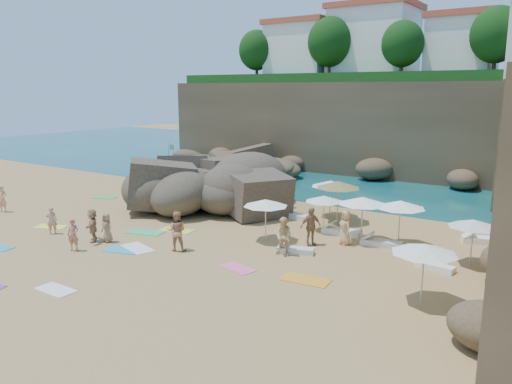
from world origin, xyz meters
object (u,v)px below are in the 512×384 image
Objects in this scene: parasol_1 at (331,184)px; person_stand_5 at (209,188)px; parasol_2 at (363,201)px; person_stand_3 at (311,226)px; flag_pole at (170,160)px; person_stand_1 at (177,231)px; person_stand_6 at (52,220)px; person_stand_2 at (230,198)px; rock_outcrop at (212,207)px; parasol_0 at (247,178)px; person_stand_0 at (2,199)px; lounger_0 at (298,217)px; person_stand_4 at (345,228)px.

parasol_1 is 8.56m from person_stand_5.
parasol_2 is 1.26× the size of person_stand_3.
flag_pole is 1.86× the size of person_stand_1.
flag_pole is 2.42× the size of person_stand_6.
person_stand_1 is 1.18× the size of person_stand_2.
rock_outcrop is 3.61× the size of parasol_0.
flag_pole is at bearing -75.16° from person_stand_1.
flag_pole is 2.12× the size of person_stand_0.
lounger_0 is 1.17× the size of person_stand_0.
parasol_2 is 5.47m from lounger_0.
person_stand_1 is at bearing 113.96° from person_stand_2.
rock_outcrop is at bearing -91.48° from person_stand_1.
person_stand_6 is (-10.46, -11.38, -1.26)m from parasol_1.
parasol_1 is (7.36, 1.96, 1.99)m from rock_outcrop.
lounger_0 is 5.22m from person_stand_4.
person_stand_5 is (-11.89, 2.65, -1.14)m from parasol_2.
parasol_0 is at bearing 10.66° from person_stand_0.
parasol_1 reaches higher than person_stand_1.
person_stand_5 is at bearing -146.16° from person_stand_6.
person_stand_2 is at bearing 170.61° from parasol_2.
parasol_1 is at bearing 5.29° from person_stand_0.
person_stand_0 is 0.89× the size of person_stand_5.
flag_pole is at bearing 165.96° from parasol_2.
lounger_0 is 1.21× the size of person_stand_2.
rock_outcrop is 5.23× the size of person_stand_2.
person_stand_4 reaches higher than rock_outcrop.
person_stand_3 is at bearing -21.88° from rock_outcrop.
person_stand_3 is at bearing -132.39° from parasol_2.
parasol_0 is 1.23× the size of person_stand_3.
person_stand_4 is at bearing -21.67° from parasol_0.
rock_outcrop is at bearing -162.19° from lounger_0.
lounger_0 is 8.45m from person_stand_1.
flag_pole is 8.16m from person_stand_2.
person_stand_6 is (-13.45, -6.83, -0.12)m from person_stand_4.
person_stand_5 is (-5.28, 8.84, -0.01)m from person_stand_1.
person_stand_6 is (-3.10, -9.42, 0.73)m from rock_outcrop.
person_stand_3 is (-1.80, -1.97, -1.12)m from parasol_2.
parasol_1 is 1.35× the size of person_stand_4.
person_stand_2 is 0.86× the size of person_stand_5.
parasol_0 reaches higher than person_stand_4.
flag_pole is 17.22m from person_stand_4.
person_stand_1 reaches higher than person_stand_6.
parasol_2 is at bearing -14.04° from flag_pole.
parasol_1 reaches higher than rock_outcrop.
rock_outcrop is 4.32× the size of lounger_0.
parasol_0 is 1.23× the size of person_stand_1.
flag_pole is 2.19× the size of person_stand_2.
lounger_0 is 1.03× the size of person_stand_1.
rock_outcrop is at bearing -165.67° from parasol_0.
person_stand_1 reaches higher than person_stand_2.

